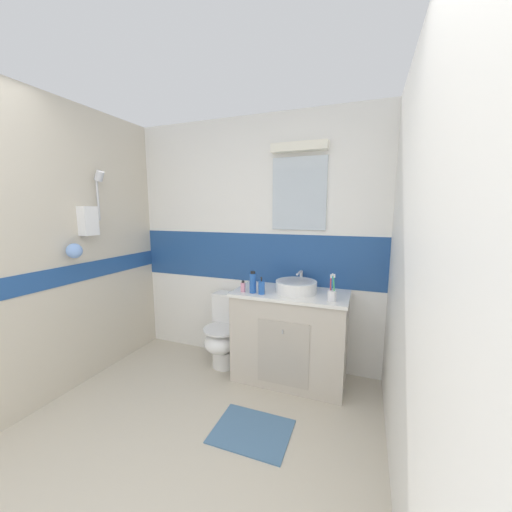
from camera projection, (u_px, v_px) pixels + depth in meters
The scene contains 12 objects.
ground_plane at pixel (192, 436), 2.10m from camera, with size 3.20×3.48×0.04m, color beige.
wall_back_tiled at pixel (255, 242), 3.06m from camera, with size 3.20×0.20×2.50m.
wall_left_shower_alcove at pixel (44, 252), 2.38m from camera, with size 0.25×3.48×2.50m.
wall_right_plain at pixel (420, 279), 1.44m from camera, with size 0.10×3.48×2.50m, color white.
vanity_cabinet at pixel (290, 336), 2.74m from camera, with size 1.03×0.54×0.85m.
sink_basin at pixel (296, 286), 2.65m from camera, with size 0.37×0.41×0.17m.
toilet at pixel (225, 333), 3.00m from camera, with size 0.37×0.50×0.74m.
toothbrush_cup at pixel (332, 294), 2.40m from camera, with size 0.07×0.07×0.23m.
soap_dispenser at pixel (262, 287), 2.59m from camera, with size 0.06×0.06×0.16m.
mouthwash_bottle at pixel (253, 283), 2.63m from camera, with size 0.06×0.06×0.20m.
perfume_flask_small at pixel (243, 286), 2.66m from camera, with size 0.04×0.03×0.10m.
bath_mat at pixel (252, 431), 2.12m from camera, with size 0.55×0.43×0.01m, color #4C7299.
Camera 1 is at (1.09, -0.40, 1.58)m, focal length 20.59 mm.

